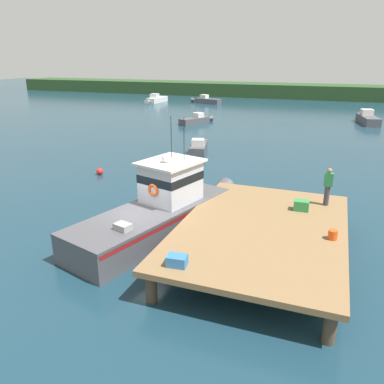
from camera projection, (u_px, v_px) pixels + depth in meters
The scene contains 15 objects.
ground_plane at pixel (148, 235), 16.24m from camera, with size 200.00×200.00×0.00m, color #193847.
dock at pixel (262, 229), 14.30m from camera, with size 6.00×9.00×1.20m.
main_fishing_boat at pixel (162, 209), 16.39m from camera, with size 4.69×9.92×4.80m.
crate_single_by_cleat at pixel (301, 205), 15.68m from camera, with size 0.60×0.44×0.42m, color #2D8442.
crate_stack_mid_dock at pixel (177, 261), 11.52m from camera, with size 0.60×0.44×0.33m, color #3370B2.
bait_bucket at pixel (333, 235), 13.19m from camera, with size 0.32×0.32×0.34m, color #E04C19.
deckhand_by_the_boat at pixel (328, 186), 16.02m from camera, with size 0.36×0.22×1.63m.
moored_boat_outer_mooring at pixel (198, 148), 30.08m from camera, with size 2.03×4.66×1.16m.
moored_boat_mid_harbor at pixel (367, 119), 43.46m from camera, with size 2.49×6.14×1.53m.
moored_boat_far_right at pixel (196, 120), 43.34m from camera, with size 2.90×4.62×1.19m.
moored_boat_far_left at pixel (156, 99), 63.25m from camera, with size 1.85×5.84×1.47m.
moored_boat_near_channel at pixel (206, 100), 62.15m from camera, with size 5.45×2.43×1.36m.
mooring_buoy_channel_marker at pixel (269, 192), 20.95m from camera, with size 0.33×0.33×0.33m, color silver.
mooring_buoy_outer at pixel (100, 171), 24.54m from camera, with size 0.44×0.44×0.44m, color red.
far_shoreline at pixel (299, 91), 70.57m from camera, with size 120.00×8.00×2.40m, color #284723.
Camera 1 is at (6.91, -13.10, 7.17)m, focal length 35.76 mm.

